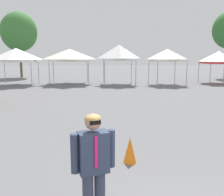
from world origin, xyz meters
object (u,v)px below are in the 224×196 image
object	(u,v)px
canopy_tent_center	(16,55)
tree_behind_tents_right	(19,32)
canopy_tent_right_of_center	(167,55)
canopy_tent_behind_left	(69,55)
traffic_cone_lot_center	(130,150)
canopy_tent_left_of_center	(219,57)
person_foreground	(94,165)
canopy_tent_behind_center	(119,53)

from	to	relation	value
canopy_tent_center	tree_behind_tents_right	size ratio (longest dim) A/B	0.43
canopy_tent_right_of_center	tree_behind_tents_right	distance (m)	18.40
canopy_tent_right_of_center	canopy_tent_behind_left	bearing A→B (deg)	171.04
canopy_tent_right_of_center	traffic_cone_lot_center	xyz separation A→B (m)	(-5.85, -15.99, -2.37)
canopy_tent_behind_left	traffic_cone_lot_center	xyz separation A→B (m)	(3.06, -17.40, -2.38)
canopy_tent_left_of_center	canopy_tent_behind_left	bearing A→B (deg)	177.51
tree_behind_tents_right	canopy_tent_right_of_center	bearing A→B (deg)	-30.66
person_foreground	traffic_cone_lot_center	world-z (taller)	person_foreground
canopy_tent_behind_left	person_foreground	xyz separation A→B (m)	(2.18, -19.64, -1.66)
canopy_tent_behind_left	canopy_tent_behind_center	world-z (taller)	canopy_tent_behind_center
person_foreground	canopy_tent_right_of_center	bearing A→B (deg)	69.76
person_foreground	traffic_cone_lot_center	distance (m)	2.51
canopy_tent_behind_center	canopy_tent_left_of_center	world-z (taller)	canopy_tent_behind_center
canopy_tent_right_of_center	canopy_tent_left_of_center	xyz separation A→B (m)	(5.25, 0.79, -0.21)
canopy_tent_behind_left	canopy_tent_left_of_center	world-z (taller)	canopy_tent_behind_left
canopy_tent_left_of_center	tree_behind_tents_right	bearing A→B (deg)	157.90
person_foreground	traffic_cone_lot_center	bearing A→B (deg)	68.61
canopy_tent_center	canopy_tent_behind_center	xyz separation A→B (m)	(9.24, -0.38, 0.21)
canopy_tent_center	canopy_tent_left_of_center	world-z (taller)	canopy_tent_center
canopy_tent_behind_left	canopy_tent_right_of_center	xyz separation A→B (m)	(8.90, -1.40, -0.01)
canopy_tent_behind_left	canopy_tent_right_of_center	world-z (taller)	canopy_tent_behind_left
canopy_tent_right_of_center	tree_behind_tents_right	size ratio (longest dim) A/B	0.41
canopy_tent_center	person_foreground	world-z (taller)	canopy_tent_center
canopy_tent_right_of_center	canopy_tent_left_of_center	bearing A→B (deg)	8.56
canopy_tent_left_of_center	traffic_cone_lot_center	world-z (taller)	canopy_tent_left_of_center
canopy_tent_center	traffic_cone_lot_center	size ratio (longest dim) A/B	5.41
canopy_tent_left_of_center	person_foreground	world-z (taller)	canopy_tent_left_of_center
canopy_tent_left_of_center	tree_behind_tents_right	size ratio (longest dim) A/B	0.39
person_foreground	tree_behind_tents_right	xyz separation A→B (m)	(-8.91, 27.50, 4.48)
canopy_tent_behind_left	traffic_cone_lot_center	distance (m)	17.82
canopy_tent_right_of_center	person_foreground	bearing A→B (deg)	-110.24
person_foreground	tree_behind_tents_right	world-z (taller)	tree_behind_tents_right
canopy_tent_right_of_center	person_foreground	size ratio (longest dim) A/B	1.83
canopy_tent_behind_center	canopy_tent_center	bearing A→B (deg)	177.63
person_foreground	tree_behind_tents_right	size ratio (longest dim) A/B	0.23
canopy_tent_center	traffic_cone_lot_center	distance (m)	18.75
canopy_tent_center	person_foreground	distance (m)	20.41
canopy_tent_center	canopy_tent_right_of_center	xyz separation A→B (m)	(13.59, -0.92, -0.01)
canopy_tent_right_of_center	tree_behind_tents_right	xyz separation A→B (m)	(-15.64, 9.27, 2.82)
canopy_tent_left_of_center	person_foreground	xyz separation A→B (m)	(-11.97, -19.02, -1.45)
person_foreground	traffic_cone_lot_center	xyz separation A→B (m)	(0.88, 2.24, -0.72)
canopy_tent_behind_center	person_foreground	distance (m)	19.01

